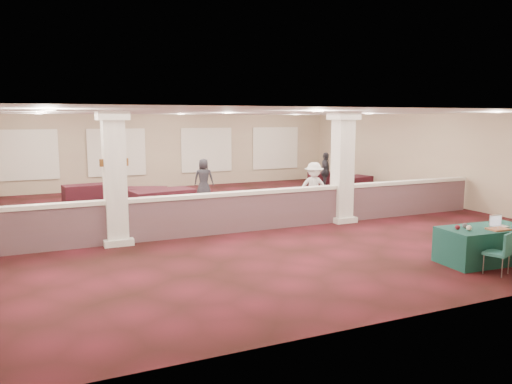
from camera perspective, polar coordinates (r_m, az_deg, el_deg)
name	(u,v)px	position (r m, az deg, el deg)	size (l,w,h in m)	color
ground	(229,220)	(15.02, -3.12, -3.26)	(16.00, 16.00, 0.00)	#411017
wall_back	(163,151)	(22.41, -10.56, 4.62)	(16.00, 0.04, 3.20)	gray
wall_front	(419,215)	(7.92, 18.12, -2.53)	(16.00, 0.04, 3.20)	gray
wall_right	(435,158)	(19.15, 19.82, 3.62)	(0.04, 16.00, 3.20)	gray
ceiling	(228,113)	(14.71, -3.22, 9.04)	(16.00, 16.00, 0.02)	silver
partition_wall	(249,210)	(13.55, -0.85, -2.10)	(15.60, 0.28, 1.10)	brown
column_left	(115,177)	(12.44, -15.85, 1.61)	(0.72, 0.72, 3.20)	beige
column_right	(342,167)	(14.83, 9.85, 2.87)	(0.72, 0.72, 3.20)	beige
sconce_left	(102,163)	(12.36, -17.20, 3.21)	(0.12, 0.12, 0.18)	brown
sconce_right	(126,162)	(12.44, -14.64, 3.34)	(0.12, 0.12, 0.18)	brown
near_table	(485,245)	(11.73, 24.71, -5.50)	(1.96, 0.98, 0.75)	#0E352B
conf_chair_side	(501,250)	(10.90, 26.24, -5.95)	(0.55, 0.55, 0.85)	#20605D
far_table_front_left	(128,214)	(14.47, -14.45, -2.44)	(1.87, 0.93, 0.76)	black
far_table_front_center	(162,202)	(16.17, -10.65, -1.13)	(1.95, 0.98, 0.79)	black
far_table_front_right	(351,185)	(20.63, 10.85, 0.79)	(1.71, 0.85, 0.69)	black
far_table_back_left	(87,193)	(19.17, -18.79, -0.16)	(1.60, 0.80, 0.65)	black
far_table_back_center	(140,198)	(17.45, -13.09, -0.66)	(1.72, 0.86, 0.70)	black
far_table_back_right	(329,180)	(22.05, 8.29, 1.33)	(1.69, 0.84, 0.68)	black
attendee_b	(314,188)	(16.15, 6.62, 0.47)	(1.05, 0.48, 1.64)	silver
attendee_c	(325,172)	(21.06, 7.94, 2.29)	(0.96, 0.46, 1.63)	black
attendee_d	(204,179)	(19.12, -5.99, 1.54)	(0.75, 0.41, 1.52)	black
laptop_base	(500,226)	(11.84, 26.07, -3.56)	(0.34, 0.24, 0.02)	silver
laptop_screen	(495,220)	(11.89, 25.69, -2.87)	(0.34, 0.01, 0.23)	silver
screen_glow	(496,220)	(11.89, 25.71, -2.95)	(0.31, 0.00, 0.20)	silver
knitting	(498,229)	(11.51, 25.93, -3.83)	(0.41, 0.31, 0.03)	#B5541C
yarn_cream	(469,228)	(11.17, 23.17, -3.80)	(0.11, 0.11, 0.11)	beige
yarn_red	(458,227)	(11.18, 22.04, -3.75)	(0.10, 0.10, 0.10)	maroon
yarn_grey	(465,225)	(11.41, 22.76, -3.55)	(0.11, 0.11, 0.11)	#525257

